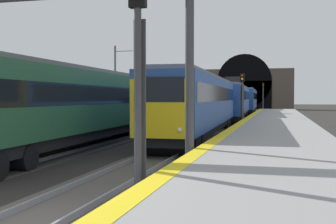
% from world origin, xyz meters
% --- Properties ---
extents(platform_right, '(112.00, 4.88, 0.93)m').
position_xyz_m(platform_right, '(0.00, -4.66, 0.47)').
color(platform_right, gray).
rests_on(platform_right, ground_plane).
extents(platform_right_edge_strip, '(112.00, 0.50, 0.01)m').
position_xyz_m(platform_right_edge_strip, '(0.00, -2.47, 0.94)').
color(platform_right_edge_strip, yellow).
rests_on(platform_right_edge_strip, platform_right).
extents(train_main_approaching, '(61.76, 3.27, 4.83)m').
position_xyz_m(train_main_approaching, '(40.00, -0.00, 2.27)').
color(train_main_approaching, '#264C99').
rests_on(train_main_approaching, ground_plane).
extents(train_adjacent_platform, '(38.98, 3.32, 4.00)m').
position_xyz_m(train_adjacent_platform, '(21.96, 4.88, 2.30)').
color(train_adjacent_platform, '#235638').
rests_on(train_adjacent_platform, ground_plane).
extents(railway_signal_near, '(0.39, 0.38, 5.32)m').
position_xyz_m(railway_signal_near, '(1.78, -1.75, 3.11)').
color(railway_signal_near, '#38383D').
rests_on(railway_signal_near, ground_plane).
extents(railway_signal_mid, '(0.39, 0.38, 4.69)m').
position_xyz_m(railway_signal_mid, '(30.63, -1.75, 2.77)').
color(railway_signal_mid, '#4C4C54').
rests_on(railway_signal_mid, ground_plane).
extents(railway_signal_far, '(0.39, 0.38, 5.67)m').
position_xyz_m(railway_signal_far, '(84.52, -1.75, 3.29)').
color(railway_signal_far, '#38383D').
rests_on(railway_signal_far, ground_plane).
extents(overhead_signal_gantry, '(0.70, 9.20, 6.92)m').
position_xyz_m(overhead_signal_gantry, '(6.21, 2.44, 5.29)').
color(overhead_signal_gantry, '#3F3F47').
rests_on(overhead_signal_gantry, ground_plane).
extents(tunnel_portal, '(2.60, 21.09, 12.11)m').
position_xyz_m(tunnel_portal, '(88.97, 2.44, 4.47)').
color(tunnel_portal, '#51473D').
rests_on(tunnel_portal, ground_plane).
extents(catenary_mast_near, '(0.22, 2.11, 8.18)m').
position_xyz_m(catenary_mast_near, '(36.33, 12.36, 4.20)').
color(catenary_mast_near, '#595B60').
rests_on(catenary_mast_near, ground_plane).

